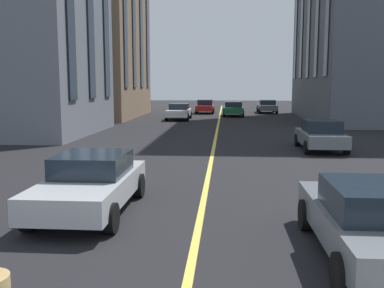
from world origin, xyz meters
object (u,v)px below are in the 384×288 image
car_red_oncoming (205,107)px  car_grey_far (373,220)px  car_silver_trailing (91,183)px  car_white_near (179,111)px  car_green_parked_a (233,109)px  car_grey_mid (321,135)px  car_grey_parked_b (267,106)px

car_red_oncoming → car_grey_far: 38.55m
car_grey_far → car_silver_trailing: 6.22m
car_grey_far → car_white_near: bearing=12.3°
car_grey_far → car_green_parked_a: (34.59, 1.82, 0.00)m
car_grey_far → car_silver_trailing: size_ratio=1.00×
car_grey_far → car_grey_mid: car_grey_mid is taller
car_grey_far → car_silver_trailing: same height
car_green_parked_a → car_grey_mid: bearing=-170.5°
car_grey_parked_b → car_white_near: bearing=138.8°
car_grey_far → car_green_parked_a: 34.64m
car_grey_mid → car_silver_trailing: (-10.36, 7.51, 0.00)m
car_green_parked_a → car_grey_parked_b: 6.01m
car_red_oncoming → car_silver_trailing: 35.81m
car_red_oncoming → car_silver_trailing: size_ratio=0.89×
car_red_oncoming → car_silver_trailing: (-35.79, 1.02, 0.00)m
car_green_parked_a → car_red_oncoming: bearing=38.0°
car_grey_mid → car_grey_parked_b: (26.55, 0.00, 0.00)m
car_silver_trailing → car_grey_mid: bearing=-35.9°
car_green_parked_a → car_grey_parked_b: (4.79, -3.62, 0.00)m
car_white_near → car_grey_parked_b: same height
car_grey_far → car_green_parked_a: size_ratio=1.00×
car_white_near → car_grey_parked_b: (9.50, -8.33, 0.00)m
car_white_near → car_grey_parked_b: size_ratio=1.00×
car_white_near → car_silver_trailing: 27.42m
car_grey_far → car_grey_mid: (12.83, -1.80, -0.00)m
car_silver_trailing → car_grey_parked_b: (36.91, -7.51, 0.00)m
car_green_parked_a → car_silver_trailing: size_ratio=1.00×
car_red_oncoming → car_white_near: 8.58m
car_white_near → car_green_parked_a: size_ratio=1.00×
car_red_oncoming → car_silver_trailing: car_red_oncoming is taller
car_red_oncoming → car_white_near: car_red_oncoming is taller
car_white_near → car_green_parked_a: same height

